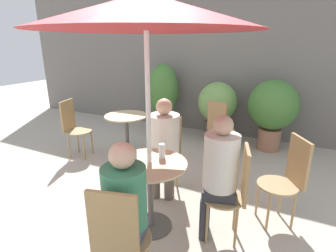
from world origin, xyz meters
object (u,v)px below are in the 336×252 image
(bistro_chair_3, at_px, (219,125))
(potted_plant_2, at_px, (273,108))
(potted_plant_0, at_px, (163,96))
(cafe_table_far, at_px, (127,128))
(bistro_chair_0, at_px, (119,236))
(seated_person_0, at_px, (126,204))
(umbrella, at_px, (146,12))
(seated_person_2, at_px, (164,140))
(seated_person_1, at_px, (219,168))
(bistro_chair_5, at_px, (288,175))
(beer_glass_0, at_px, (133,159))
(beer_glass_1, at_px, (162,151))
(bistro_chair_1, at_px, (235,187))
(bistro_chair_2, at_px, (167,147))
(cafe_table_near, at_px, (150,180))
(bistro_chair_4, at_px, (73,124))
(potted_plant_1, at_px, (217,106))

(bistro_chair_3, height_order, potted_plant_2, potted_plant_2)
(potted_plant_0, bearing_deg, cafe_table_far, -87.49)
(bistro_chair_0, height_order, seated_person_0, seated_person_0)
(seated_person_0, xyz_separation_m, umbrella, (-0.16, 0.63, 1.33))
(seated_person_2, bearing_deg, seated_person_0, -90.00)
(bistro_chair_3, distance_m, seated_person_1, 1.90)
(cafe_table_far, height_order, bistro_chair_5, bistro_chair_5)
(bistro_chair_3, distance_m, potted_plant_2, 1.01)
(cafe_table_far, distance_m, potted_plant_0, 1.42)
(beer_glass_0, bearing_deg, beer_glass_1, 64.82)
(bistro_chair_1, distance_m, seated_person_2, 1.04)
(bistro_chair_0, bearing_deg, seated_person_0, -90.00)
(bistro_chair_0, relative_size, umbrella, 0.43)
(potted_plant_0, bearing_deg, bistro_chair_5, -39.88)
(bistro_chair_0, relative_size, seated_person_1, 0.77)
(bistro_chair_2, bearing_deg, bistro_chair_3, 60.08)
(cafe_table_near, relative_size, seated_person_1, 0.59)
(bistro_chair_2, xyz_separation_m, seated_person_0, (0.36, -1.40, 0.15))
(potted_plant_2, xyz_separation_m, umbrella, (-0.85, -2.67, 1.28))
(bistro_chair_4, bearing_deg, bistro_chair_5, -108.98)
(seated_person_0, xyz_separation_m, beer_glass_0, (-0.25, 0.49, 0.10))
(cafe_table_near, bearing_deg, seated_person_0, -75.51)
(bistro_chair_0, xyz_separation_m, potted_plant_0, (-1.43, 3.47, 0.22))
(potted_plant_2, distance_m, umbrella, 3.08)
(seated_person_0, bearing_deg, umbrella, -90.00)
(seated_person_0, relative_size, potted_plant_0, 0.84)
(bistro_chair_1, height_order, potted_plant_2, potted_plant_2)
(seated_person_1, height_order, seated_person_2, seated_person_1)
(bistro_chair_4, bearing_deg, bistro_chair_0, -142.20)
(bistro_chair_1, relative_size, umbrella, 0.43)
(bistro_chair_4, distance_m, beer_glass_1, 2.21)
(bistro_chair_0, bearing_deg, potted_plant_0, -82.12)
(seated_person_2, height_order, beer_glass_0, seated_person_2)
(bistro_chair_3, distance_m, bistro_chair_4, 2.34)
(cafe_table_far, bearing_deg, potted_plant_1, 53.82)
(seated_person_2, height_order, beer_glass_1, seated_person_2)
(bistro_chair_0, bearing_deg, potted_plant_1, -99.34)
(bistro_chair_0, height_order, umbrella, umbrella)
(beer_glass_0, bearing_deg, cafe_table_far, 126.89)
(bistro_chair_5, bearing_deg, seated_person_1, -79.16)
(cafe_table_far, height_order, bistro_chair_0, bistro_chair_0)
(bistro_chair_0, relative_size, bistro_chair_2, 1.00)
(potted_plant_0, bearing_deg, seated_person_2, -62.78)
(beer_glass_1, bearing_deg, cafe_table_near, -109.01)
(bistro_chair_4, xyz_separation_m, beer_glass_0, (1.90, -1.13, 0.25))
(bistro_chair_0, distance_m, bistro_chair_4, 2.80)
(cafe_table_near, height_order, seated_person_0, seated_person_0)
(beer_glass_0, bearing_deg, potted_plant_2, 71.57)
(seated_person_1, distance_m, beer_glass_1, 0.58)
(potted_plant_2, bearing_deg, bistro_chair_1, -91.86)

